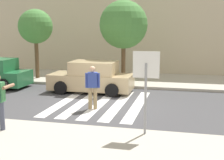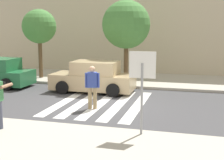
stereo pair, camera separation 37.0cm
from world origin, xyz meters
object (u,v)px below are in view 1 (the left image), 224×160
at_px(street_tree_center, 124,25).
at_px(pedestrian_crossing, 93,85).
at_px(parked_car_tan, 92,78).
at_px(street_tree_west, 36,27).
at_px(stop_sign, 146,75).

bearing_deg(street_tree_center, pedestrian_crossing, -91.51).
relative_size(parked_car_tan, street_tree_center, 0.91).
distance_m(street_tree_west, street_tree_center, 5.41).
bearing_deg(stop_sign, pedestrian_crossing, 131.55).
relative_size(street_tree_west, street_tree_center, 0.91).
bearing_deg(street_tree_center, stop_sign, -74.22).
distance_m(stop_sign, street_tree_west, 11.50).
xyz_separation_m(stop_sign, street_tree_center, (-2.31, 8.16, 1.42)).
relative_size(stop_sign, parked_car_tan, 0.59).
bearing_deg(parked_car_tan, street_tree_center, 64.01).
distance_m(pedestrian_crossing, street_tree_west, 8.05).
bearing_deg(street_tree_west, parked_car_tan, -31.17).
xyz_separation_m(pedestrian_crossing, street_tree_west, (-5.26, 5.68, 2.23)).
distance_m(pedestrian_crossing, street_tree_center, 5.89).
xyz_separation_m(parked_car_tan, street_tree_center, (1.12, 2.31, 2.60)).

